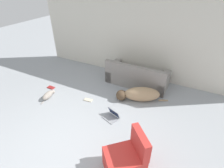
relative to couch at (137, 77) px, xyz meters
name	(u,v)px	position (x,y,z in m)	size (l,w,h in m)	color
ground_plane	(65,155)	(-0.33, -3.07, -0.25)	(20.00, 20.00, 0.00)	#999EA3
wall_back	(136,34)	(-0.33, 0.59, 1.14)	(6.86, 0.06, 2.79)	beige
couch	(137,77)	(0.00, 0.00, 0.00)	(1.89, 0.82, 0.77)	gray
dog	(139,94)	(0.34, -0.76, -0.06)	(1.38, 0.78, 0.41)	#A38460
cat	(48,95)	(-1.98, -1.79, -0.17)	(0.22, 0.60, 0.18)	gray
laptop_open	(112,115)	(0.00, -1.71, -0.18)	(0.42, 0.39, 0.22)	gray
book_red	(51,87)	(-2.28, -1.39, -0.24)	(0.22, 0.13, 0.02)	maroon
book_cream	(88,100)	(-0.90, -1.40, -0.24)	(0.25, 0.14, 0.02)	beige
side_chair	(126,160)	(0.82, -2.81, 0.03)	(0.83, 0.82, 0.85)	#B72D28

